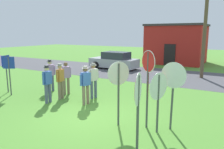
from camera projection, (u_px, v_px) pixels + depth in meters
The scene contains 18 objects.
ground_plane at pixel (92, 117), 8.50m from camera, with size 80.00×80.00×0.00m, color #518E33.
street_asphalt at pixel (166, 76), 16.67m from camera, with size 60.00×6.40×0.01m, color #4C4C51.
building_background at pixel (177, 44), 23.56m from camera, with size 5.71×5.28×4.04m.
utility_pole at pixel (206, 16), 15.16m from camera, with size 1.80×0.24×8.27m.
parked_car_on_street at pixel (114, 61), 19.87m from camera, with size 4.38×2.17×1.51m.
stop_sign_rear_left at pixel (173, 84), 7.20m from camera, with size 0.85×0.17×2.25m.
stop_sign_nearest at pixel (158, 92), 6.98m from camera, with size 0.29×0.83×1.96m.
stop_sign_center_cluster at pixel (138, 99), 5.65m from camera, with size 0.19×0.84×2.19m.
stop_sign_tallest at pixel (118, 82), 7.49m from camera, with size 0.48×0.65×2.23m.
stop_sign_leaning_left at pixel (148, 76), 7.26m from camera, with size 0.60×0.42×2.62m.
person_in_blue at pixel (93, 78), 10.80m from camera, with size 0.34×0.53×1.74m.
person_in_dark_shirt at pixel (47, 82), 10.07m from camera, with size 0.32×0.57×1.74m.
person_with_sunhat at pixel (85, 82), 9.85m from camera, with size 0.43×0.55×1.74m.
person_on_left at pixel (50, 73), 12.12m from camera, with size 0.46×0.50×1.74m.
person_in_teal at pixel (66, 76), 11.48m from camera, with size 0.35×0.52×1.69m.
person_holding_notes at pixel (60, 79), 10.66m from camera, with size 0.32×0.57×1.74m.
info_panel_middle at pixel (6, 67), 11.80m from camera, with size 0.19×0.58×2.00m.
info_panel_rightmost at pixel (9, 69), 11.27m from camera, with size 0.54×0.30×1.98m.
Camera 1 is at (4.70, -6.58, 3.17)m, focal length 35.74 mm.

